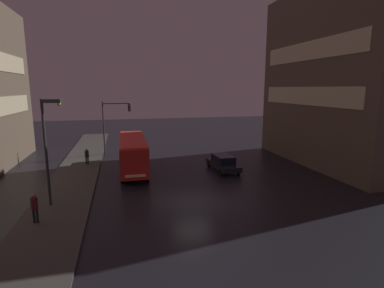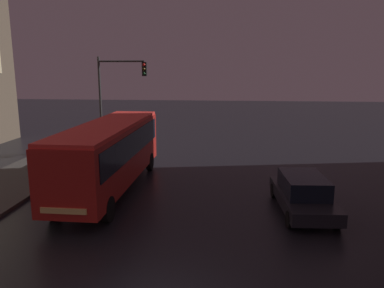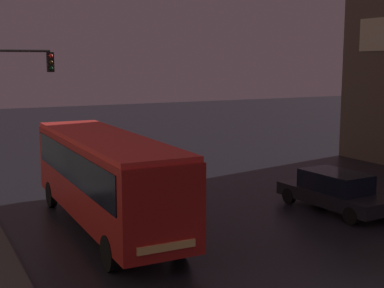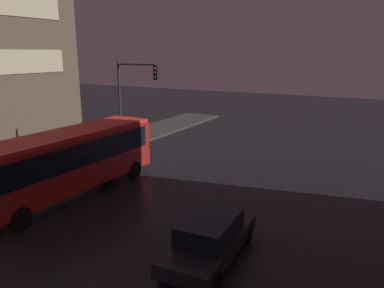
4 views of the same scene
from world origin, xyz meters
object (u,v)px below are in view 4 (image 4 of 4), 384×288
(car_taxi, at_px, (210,237))
(pedestrian_mid, at_px, (52,149))
(traffic_light_main, at_px, (132,92))
(bus_near, at_px, (68,157))

(car_taxi, xyz_separation_m, pedestrian_mid, (-13.11, 4.90, 0.38))
(pedestrian_mid, distance_m, traffic_light_main, 6.27)
(pedestrian_mid, bearing_deg, traffic_light_main, 17.48)
(bus_near, relative_size, pedestrian_mid, 6.12)
(car_taxi, xyz_separation_m, traffic_light_main, (-10.45, 9.58, 3.59))
(pedestrian_mid, height_order, traffic_light_main, traffic_light_main)
(bus_near, bearing_deg, pedestrian_mid, -32.49)
(car_taxi, bearing_deg, traffic_light_main, -45.70)
(car_taxi, bearing_deg, bus_near, -15.77)
(car_taxi, distance_m, pedestrian_mid, 14.00)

